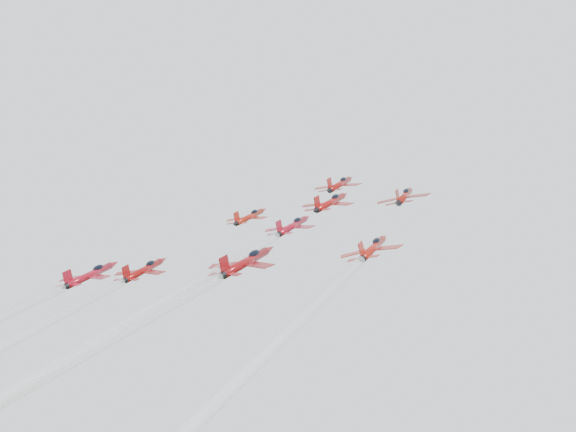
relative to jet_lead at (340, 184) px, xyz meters
The scene contains 6 objects.
jet_lead is the anchor object (origin of this frame).
jet_row2_left 24.34m from the jet_lead, 112.25° to the right, with size 8.52×11.28×5.93m.
jet_row2_center 19.19m from the jet_lead, 70.39° to the right, with size 10.02×13.27×6.98m.
jet_row2_right 29.33m from the jet_lead, 42.15° to the right, with size 9.28×12.28×6.46m.
jet_center 77.59m from the jet_lead, 84.86° to the right, with size 8.84×87.27×41.32m.
jet_rear_farright 98.27m from the jet_lead, 72.31° to the right, with size 8.54×84.34×39.93m.
Camera 1 is at (63.08, -111.60, 113.78)m, focal length 50.00 mm.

